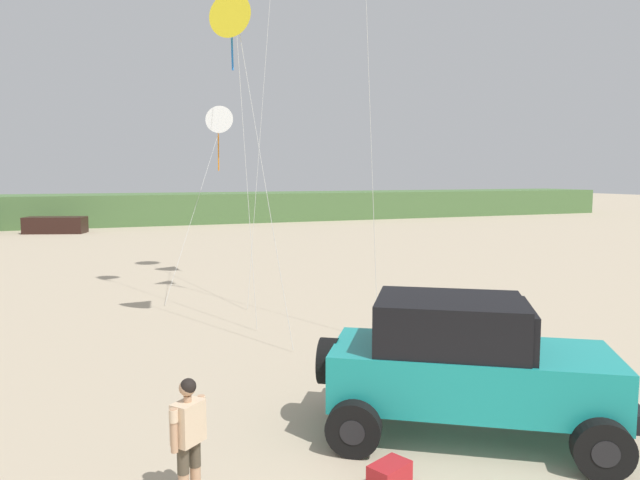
{
  "coord_description": "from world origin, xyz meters",
  "views": [
    {
      "loc": [
        -2.83,
        -4.31,
        4.21
      ],
      "look_at": [
        0.57,
        4.17,
        3.21
      ],
      "focal_mm": 33.21,
      "sensor_mm": 36.0,
      "label": 1
    }
  ],
  "objects_px": {
    "jeep": "(466,364)",
    "person_watching": "(188,434)",
    "distant_sedan": "(55,225)",
    "kite_pink_ribbon": "(238,21)",
    "cooler_box": "(390,477)",
    "kite_purple_stunt": "(222,123)"
  },
  "relations": [
    {
      "from": "jeep",
      "to": "person_watching",
      "type": "height_order",
      "value": "jeep"
    },
    {
      "from": "person_watching",
      "to": "kite_pink_ribbon",
      "type": "bearing_deg",
      "value": 71.02
    },
    {
      "from": "cooler_box",
      "to": "kite_pink_ribbon",
      "type": "relative_size",
      "value": 0.06
    },
    {
      "from": "person_watching",
      "to": "distant_sedan",
      "type": "distance_m",
      "value": 39.93
    },
    {
      "from": "cooler_box",
      "to": "kite_purple_stunt",
      "type": "xyz_separation_m",
      "value": [
        1.59,
        16.99,
        6.09
      ]
    },
    {
      "from": "person_watching",
      "to": "kite_purple_stunt",
      "type": "height_order",
      "value": "kite_purple_stunt"
    },
    {
      "from": "person_watching",
      "to": "cooler_box",
      "type": "height_order",
      "value": "person_watching"
    },
    {
      "from": "distant_sedan",
      "to": "kite_pink_ribbon",
      "type": "height_order",
      "value": "kite_pink_ribbon"
    },
    {
      "from": "cooler_box",
      "to": "kite_purple_stunt",
      "type": "bearing_deg",
      "value": 60.84
    },
    {
      "from": "kite_pink_ribbon",
      "to": "jeep",
      "type": "bearing_deg",
      "value": -76.66
    },
    {
      "from": "jeep",
      "to": "distant_sedan",
      "type": "distance_m",
      "value": 40.17
    },
    {
      "from": "jeep",
      "to": "kite_purple_stunt",
      "type": "relative_size",
      "value": 0.7
    },
    {
      "from": "cooler_box",
      "to": "kite_purple_stunt",
      "type": "relative_size",
      "value": 0.08
    },
    {
      "from": "person_watching",
      "to": "jeep",
      "type": "bearing_deg",
      "value": 4.56
    },
    {
      "from": "jeep",
      "to": "kite_purple_stunt",
      "type": "bearing_deg",
      "value": 91.28
    },
    {
      "from": "person_watching",
      "to": "kite_purple_stunt",
      "type": "xyz_separation_m",
      "value": [
        4.13,
        16.31,
        5.34
      ]
    },
    {
      "from": "person_watching",
      "to": "cooler_box",
      "type": "bearing_deg",
      "value": -14.99
    },
    {
      "from": "jeep",
      "to": "cooler_box",
      "type": "relative_size",
      "value": 8.84
    },
    {
      "from": "distant_sedan",
      "to": "kite_purple_stunt",
      "type": "xyz_separation_m",
      "value": [
        7.19,
        -23.51,
        5.68
      ]
    },
    {
      "from": "kite_pink_ribbon",
      "to": "kite_purple_stunt",
      "type": "height_order",
      "value": "kite_pink_ribbon"
    },
    {
      "from": "kite_pink_ribbon",
      "to": "cooler_box",
      "type": "bearing_deg",
      "value": -91.12
    },
    {
      "from": "person_watching",
      "to": "kite_purple_stunt",
      "type": "bearing_deg",
      "value": 75.78
    }
  ]
}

